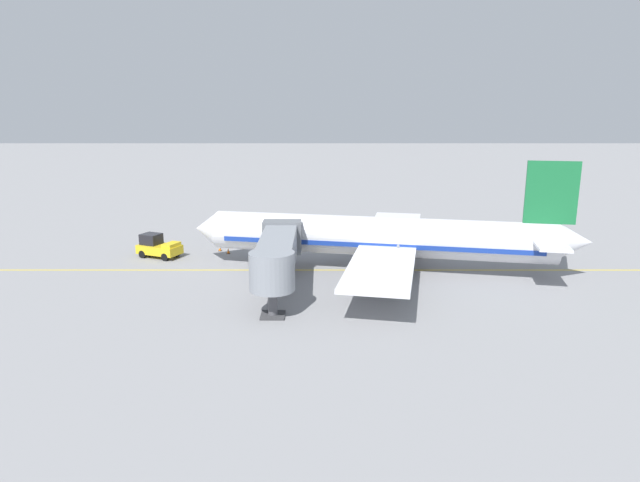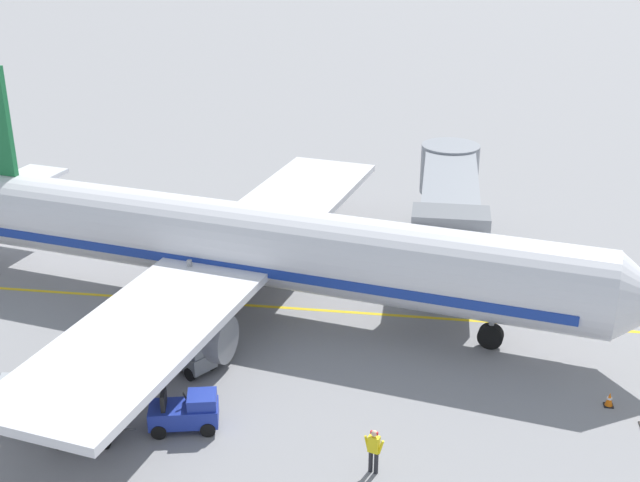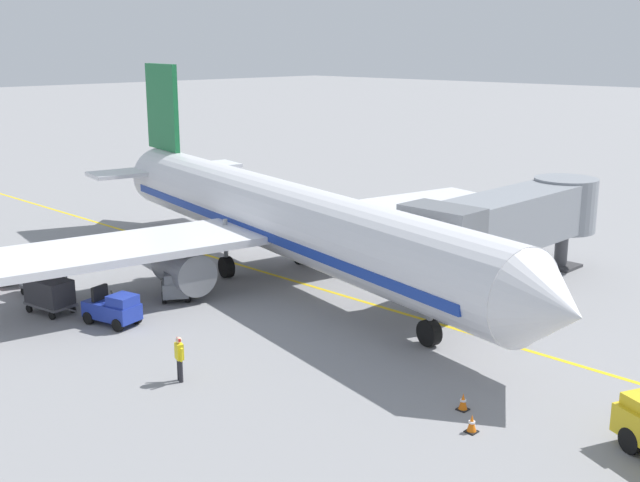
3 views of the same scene
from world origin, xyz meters
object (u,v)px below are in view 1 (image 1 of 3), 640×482
(ground_crew_loader, at_px, (421,249))
(baggage_tug_trailing, at_px, (386,248))
(parked_airliner, at_px, (381,237))
(baggage_tug_lead, at_px, (456,238))
(baggage_cart_second_in_train, at_px, (425,237))
(safety_cone_nose_right, at_px, (220,248))
(baggage_tug_spare, at_px, (371,239))
(ground_crew_wing_walker, at_px, (310,234))
(safety_cone_nose_left, at_px, (228,251))
(pushback_tractor, at_px, (158,247))
(jet_bridge, at_px, (277,253))
(baggage_cart_front, at_px, (400,235))
(baggage_cart_third_in_train, at_px, (449,237))

(ground_crew_loader, bearing_deg, baggage_tug_trailing, 66.79)
(parked_airliner, xyz_separation_m, baggage_tug_lead, (10.55, -9.71, -2.47))
(baggage_cart_second_in_train, bearing_deg, safety_cone_nose_right, 97.13)
(baggage_tug_spare, height_order, ground_crew_wing_walker, ground_crew_wing_walker)
(ground_crew_loader, xyz_separation_m, safety_cone_nose_left, (1.78, 20.18, -0.66))
(pushback_tractor, distance_m, safety_cone_nose_right, 6.49)
(baggage_cart_second_in_train, height_order, ground_crew_wing_walker, ground_crew_wing_walker)
(jet_bridge, bearing_deg, safety_cone_nose_right, 27.61)
(safety_cone_nose_left, bearing_deg, safety_cone_nose_right, 44.63)
(baggage_tug_trailing, bearing_deg, safety_cone_nose_right, 85.49)
(baggage_cart_front, relative_size, baggage_cart_third_in_train, 1.00)
(baggage_cart_second_in_train, bearing_deg, pushback_tractor, 100.58)
(baggage_tug_trailing, bearing_deg, ground_crew_loader, -113.21)
(baggage_tug_lead, height_order, baggage_cart_third_in_train, baggage_tug_lead)
(baggage_cart_second_in_train, distance_m, safety_cone_nose_right, 22.88)
(ground_crew_loader, bearing_deg, safety_cone_nose_right, 82.29)
(parked_airliner, bearing_deg, baggage_cart_front, -17.05)
(pushback_tractor, height_order, ground_crew_loader, pushback_tractor)
(jet_bridge, relative_size, ground_crew_loader, 8.16)
(jet_bridge, distance_m, baggage_tug_lead, 25.91)
(ground_crew_wing_walker, bearing_deg, baggage_tug_spare, -102.11)
(baggage_tug_spare, bearing_deg, baggage_tug_trailing, -163.82)
(baggage_cart_second_in_train, relative_size, safety_cone_nose_left, 5.04)
(baggage_tug_lead, xyz_separation_m, baggage_tug_spare, (-0.68, 9.71, 0.00))
(ground_crew_wing_walker, bearing_deg, baggage_cart_second_in_train, -95.70)
(pushback_tractor, distance_m, ground_crew_wing_walker, 16.97)
(ground_crew_wing_walker, height_order, safety_cone_nose_left, ground_crew_wing_walker)
(parked_airliner, distance_m, pushback_tractor, 23.17)
(baggage_tug_spare, distance_m, baggage_cart_front, 3.61)
(baggage_tug_spare, xyz_separation_m, ground_crew_wing_walker, (1.50, 6.97, 0.24))
(baggage_tug_trailing, relative_size, ground_crew_wing_walker, 1.62)
(baggage_tug_lead, height_order, baggage_tug_trailing, same)
(baggage_tug_spare, height_order, baggage_cart_second_in_train, baggage_tug_spare)
(baggage_cart_third_in_train, bearing_deg, baggage_cart_front, 74.41)
(jet_bridge, xyz_separation_m, baggage_tug_spare, (16.71, -9.30, -2.74))
(baggage_cart_third_in_train, bearing_deg, pushback_tractor, 98.82)
(parked_airliner, bearing_deg, safety_cone_nose_right, 66.53)
(baggage_tug_lead, bearing_deg, baggage_cart_second_in_train, 97.50)
(baggage_cart_third_in_train, xyz_separation_m, ground_crew_wing_walker, (1.79, 15.69, 0.00))
(baggage_tug_trailing, height_order, ground_crew_wing_walker, ground_crew_wing_walker)
(safety_cone_nose_right, bearing_deg, ground_crew_wing_walker, -66.86)
(baggage_cart_third_in_train, distance_m, safety_cone_nose_right, 25.49)
(jet_bridge, relative_size, pushback_tractor, 2.81)
(parked_airliner, distance_m, jet_bridge, 11.55)
(baggage_tug_trailing, bearing_deg, ground_crew_wing_walker, 55.77)
(ground_crew_wing_walker, height_order, safety_cone_nose_right, ground_crew_wing_walker)
(baggage_cart_third_in_train, bearing_deg, ground_crew_wing_walker, 83.50)
(baggage_tug_trailing, height_order, ground_crew_loader, ground_crew_loader)
(ground_crew_wing_walker, bearing_deg, ground_crew_loader, -121.21)
(jet_bridge, distance_m, safety_cone_nose_left, 14.75)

